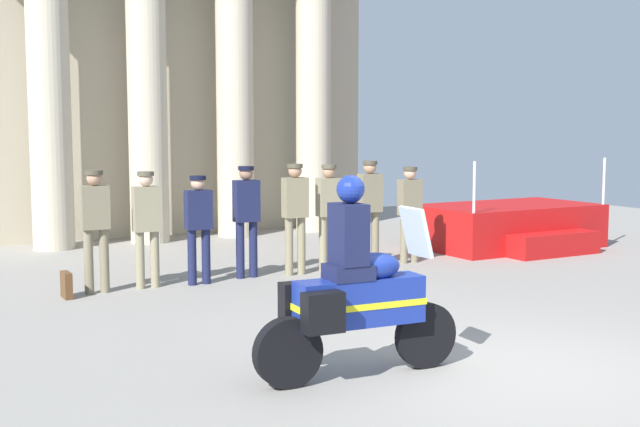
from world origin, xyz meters
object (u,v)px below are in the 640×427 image
at_px(officer_in_row_3, 246,212).
at_px(motorcycle_with_rider, 353,294).
at_px(officer_in_row_2, 199,221).
at_px(officer_in_row_1, 147,220).
at_px(officer_in_row_5, 329,208).
at_px(briefcase_on_ground, 66,285).
at_px(reviewing_stand, 511,227).
at_px(officer_in_row_7, 410,207).
at_px(officer_in_row_6, 370,204).
at_px(officer_in_row_4, 295,210).
at_px(officer_in_row_0, 95,221).

bearing_deg(officer_in_row_3, motorcycle_with_rider, 80.32).
height_order(officer_in_row_2, officer_in_row_3, officer_in_row_3).
xyz_separation_m(officer_in_row_1, officer_in_row_5, (3.01, -0.04, 0.02)).
bearing_deg(officer_in_row_5, officer_in_row_2, 6.42).
height_order(officer_in_row_2, briefcase_on_ground, officer_in_row_2).
xyz_separation_m(officer_in_row_2, officer_in_row_5, (2.27, 0.09, 0.06)).
relative_size(officer_in_row_3, officer_in_row_5, 1.01).
xyz_separation_m(reviewing_stand, officer_in_row_2, (-6.58, -0.53, 0.55)).
distance_m(officer_in_row_5, officer_in_row_7, 1.57).
distance_m(officer_in_row_6, briefcase_on_ground, 5.04).
relative_size(officer_in_row_3, officer_in_row_4, 0.99).
height_order(officer_in_row_7, briefcase_on_ground, officer_in_row_7).
distance_m(officer_in_row_1, officer_in_row_2, 0.76).
xyz_separation_m(officer_in_row_0, officer_in_row_6, (4.52, -0.05, 0.02)).
distance_m(officer_in_row_1, officer_in_row_3, 1.58).
height_order(reviewing_stand, officer_in_row_7, reviewing_stand).
distance_m(officer_in_row_2, officer_in_row_4, 1.61).
bearing_deg(officer_in_row_7, officer_in_row_6, 3.90).
xyz_separation_m(officer_in_row_1, officer_in_row_3, (1.58, 0.02, 0.02)).
bearing_deg(officer_in_row_3, officer_in_row_7, -177.66).
bearing_deg(officer_in_row_3, briefcase_on_ground, 7.86).
distance_m(officer_in_row_2, officer_in_row_3, 0.85).
bearing_deg(motorcycle_with_rider, officer_in_row_1, 97.87).
distance_m(officer_in_row_0, officer_in_row_7, 5.32).
xyz_separation_m(officer_in_row_7, briefcase_on_ground, (-5.77, -0.07, -0.79)).
xyz_separation_m(officer_in_row_0, briefcase_on_ground, (-0.45, -0.13, -0.84)).
relative_size(reviewing_stand, officer_in_row_3, 1.95).
bearing_deg(officer_in_row_2, briefcase_on_ground, 5.16).
relative_size(officer_in_row_5, officer_in_row_6, 0.97).
relative_size(officer_in_row_2, motorcycle_with_rider, 0.77).
height_order(reviewing_stand, officer_in_row_3, reviewing_stand).
bearing_deg(officer_in_row_6, officer_in_row_7, -176.10).
height_order(officer_in_row_1, briefcase_on_ground, officer_in_row_1).
bearing_deg(officer_in_row_0, officer_in_row_5, -175.91).
relative_size(reviewing_stand, briefcase_on_ground, 9.35).
xyz_separation_m(officer_in_row_0, officer_in_row_7, (5.32, -0.05, -0.05)).
bearing_deg(officer_in_row_4, motorcycle_with_rider, 72.02).
relative_size(officer_in_row_2, officer_in_row_5, 0.94).
distance_m(officer_in_row_1, officer_in_row_5, 3.02).
height_order(reviewing_stand, officer_in_row_4, officer_in_row_4).
relative_size(officer_in_row_1, officer_in_row_2, 1.05).
bearing_deg(officer_in_row_1, officer_in_row_6, -176.88).
xyz_separation_m(officer_in_row_0, motorcycle_with_rider, (1.05, -5.11, -0.23)).
height_order(officer_in_row_0, officer_in_row_2, officer_in_row_0).
relative_size(officer_in_row_2, briefcase_on_ground, 4.48).
bearing_deg(briefcase_on_ground, officer_in_row_4, 0.46).
xyz_separation_m(officer_in_row_1, officer_in_row_7, (4.58, -0.08, -0.02)).
distance_m(officer_in_row_3, officer_in_row_7, 3.00).
bearing_deg(reviewing_stand, briefcase_on_ground, -176.25).
height_order(officer_in_row_4, officer_in_row_7, officer_in_row_4).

